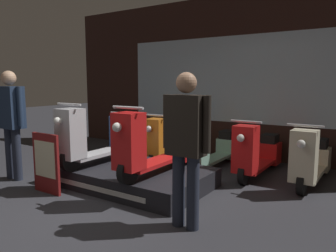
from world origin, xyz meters
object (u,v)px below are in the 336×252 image
Objects in this scene: scooter_backrow_4 at (311,159)px; price_sign_board at (46,163)px; person_left_browsing at (11,116)px; scooter_backrow_2 at (212,148)px; scooter_backrow_0 at (140,139)px; scooter_backrow_1 at (174,143)px; scooter_display_right at (156,147)px; scooter_backrow_3 at (258,153)px; person_right_browsing at (186,140)px; scooter_display_left at (101,139)px.

price_sign_board is at bearing -140.29° from scooter_backrow_4.
scooter_backrow_2 is at bearing 45.23° from person_left_browsing.
scooter_backrow_1 is (0.80, 0.00, 0.00)m from scooter_backrow_0.
scooter_backrow_0 is 1.61m from scooter_backrow_2.
scooter_backrow_0 and scooter_backrow_4 have the same top height.
scooter_backrow_1 is (-0.72, 1.56, -0.27)m from scooter_display_right.
scooter_backrow_3 is at bearing 0.00° from scooter_backrow_1.
scooter_backrow_0 is 1.00× the size of scooter_backrow_3.
scooter_backrow_4 is at bearing 30.57° from person_left_browsing.
person_left_browsing is at bearing -122.68° from scooter_backrow_1.
scooter_backrow_1 is 1.05× the size of person_right_browsing.
scooter_display_right is 1.00× the size of scooter_backrow_0.
price_sign_board is (-1.30, -2.42, 0.05)m from scooter_backrow_2.
scooter_display_left is 2.50m from scooter_backrow_3.
scooter_display_right reaches higher than scooter_backrow_1.
scooter_backrow_1 and scooter_backrow_2 have the same top height.
price_sign_board is (-0.17, -0.86, -0.22)m from scooter_display_left.
scooter_display_left reaches higher than scooter_backrow_0.
scooter_backrow_2 is 1.01× the size of person_left_browsing.
scooter_backrow_2 is (1.61, 0.00, 0.00)m from scooter_backrow_0.
scooter_display_right is (1.05, 0.00, 0.00)m from scooter_display_left.
scooter_display_left is 2.10m from person_right_browsing.
scooter_display_right is at bearing 0.00° from scooter_display_left.
scooter_backrow_4 is 2.49m from person_right_browsing.
scooter_display_left is 1.00× the size of scooter_display_right.
scooter_backrow_1 is 2.41m from scooter_backrow_4.
scooter_display_left is at bearing -141.09° from scooter_backrow_3.
scooter_display_left reaches higher than price_sign_board.
scooter_backrow_0 is at bearing 73.76° from person_left_browsing.
person_right_browsing reaches higher than scooter_backrow_1.
scooter_backrow_4 is at bearing 0.00° from scooter_backrow_0.
person_right_browsing reaches higher than scooter_backrow_4.
scooter_display_left is 1.62m from scooter_backrow_1.
person_left_browsing is (-1.47, -2.30, 0.62)m from scooter_backrow_1.
scooter_backrow_3 is (0.89, 1.56, -0.27)m from scooter_display_right.
person_left_browsing is at bearing 172.82° from price_sign_board.
scooter_backrow_1 is 1.00× the size of scooter_backrow_2.
scooter_display_right is 2.34m from person_left_browsing.
scooter_backrow_1 is 2.80m from person_left_browsing.
scooter_backrow_0 and scooter_backrow_3 have the same top height.
scooter_backrow_0 is 1.00× the size of scooter_backrow_4.
scooter_backrow_1 is (0.33, 1.56, -0.27)m from scooter_display_left.
scooter_backrow_0 is 1.00× the size of scooter_backrow_2.
person_right_browsing is (0.90, -0.73, 0.29)m from scooter_display_right.
price_sign_board is (-0.50, -2.42, 0.05)m from scooter_backrow_1.
scooter_display_left is 1.01× the size of person_left_browsing.
scooter_backrow_1 is 2.47m from price_sign_board.
scooter_backrow_4 is at bearing 0.00° from scooter_backrow_2.
person_right_browsing is (1.94, -0.73, 0.29)m from scooter_display_left.
scooter_backrow_1 is at bearing 180.00° from scooter_backrow_2.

